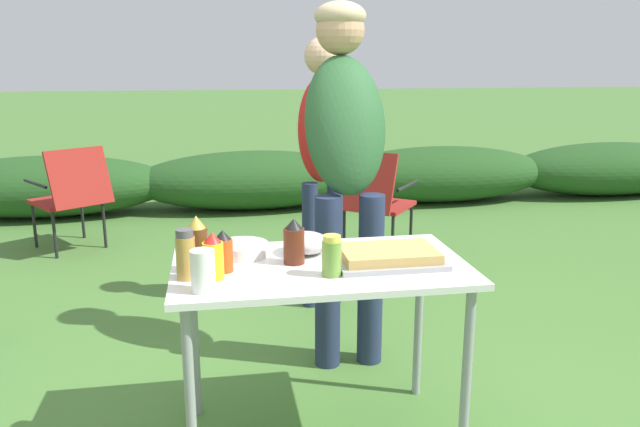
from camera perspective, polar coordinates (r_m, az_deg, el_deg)
The scene contains 16 objects.
shrub_hedge at distance 6.40m, azimuth -6.15°, elevation 3.08°, with size 14.40×0.90×0.59m.
folding_table at distance 2.37m, azimuth 0.03°, elevation -6.37°, with size 1.10×0.64×0.74m.
food_tray at distance 2.36m, azimuth 6.26°, elevation -3.91°, with size 0.40×0.28×0.06m.
plate_stack at distance 2.46m, azimuth -7.17°, elevation -3.26°, with size 0.21×0.21×0.05m, color white.
mixing_bowl at distance 2.46m, azimuth -1.29°, elevation -2.70°, with size 0.18×0.18×0.09m, color silver.
paper_cup_stack at distance 2.09m, azimuth -10.66°, elevation -5.19°, with size 0.08×0.08×0.14m, color white.
relish_jar at distance 2.20m, azimuth 1.08°, elevation -3.91°, with size 0.07×0.07×0.15m.
hot_sauce_bottle at distance 2.27m, azimuth -8.85°, elevation -3.49°, with size 0.07×0.07×0.15m.
mustard_bottle at distance 2.20m, azimuth -9.75°, elevation -3.92°, with size 0.07×0.07×0.17m.
spice_jar at distance 2.21m, azimuth -12.18°, elevation -3.72°, with size 0.07×0.07×0.18m.
beer_bottle at distance 2.28m, azimuth -11.16°, elevation -2.85°, with size 0.08×0.08×0.21m.
bbq_sauce_bottle at distance 2.33m, azimuth -2.40°, elevation -2.64°, with size 0.08×0.08×0.17m.
standing_person_in_red_jacket at distance 3.03m, azimuth 2.31°, elevation 6.66°, with size 0.39×0.52×1.76m.
standing_person_with_beanie at distance 3.70m, azimuth 0.23°, elevation 6.27°, with size 0.35×0.29×1.61m.
camp_chair_green_behind_table at distance 5.26m, azimuth -21.75°, elevation 1.74°, with size 0.72×0.75×0.83m.
camp_chair_near_hedge at distance 4.75m, azimuth 4.89°, elevation 1.48°, with size 0.72×0.75×0.83m.
Camera 1 is at (-0.38, -2.19, 1.49)m, focal length 35.00 mm.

